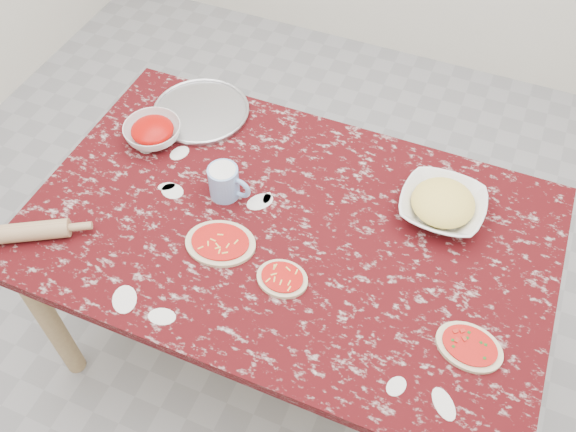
{
  "coord_description": "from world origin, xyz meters",
  "views": [
    {
      "loc": [
        0.44,
        -1.05,
        2.24
      ],
      "look_at": [
        0.0,
        0.0,
        0.8
      ],
      "focal_mm": 38.12,
      "sensor_mm": 36.0,
      "label": 1
    }
  ],
  "objects_px": {
    "worktable": "(288,242)",
    "sauce_bowl": "(153,133)",
    "pizza_tray": "(201,112)",
    "rolling_pin": "(20,233)",
    "cheese_bowl": "(442,207)",
    "flour_mug": "(225,182)"
  },
  "relations": [
    {
      "from": "sauce_bowl",
      "to": "rolling_pin",
      "type": "bearing_deg",
      "value": -105.85
    },
    {
      "from": "sauce_bowl",
      "to": "rolling_pin",
      "type": "xyz_separation_m",
      "value": [
        -0.15,
        -0.52,
        -0.0
      ]
    },
    {
      "from": "pizza_tray",
      "to": "cheese_bowl",
      "type": "xyz_separation_m",
      "value": [
        0.9,
        -0.12,
        0.03
      ]
    },
    {
      "from": "worktable",
      "to": "sauce_bowl",
      "type": "distance_m",
      "value": 0.61
    },
    {
      "from": "pizza_tray",
      "to": "rolling_pin",
      "type": "distance_m",
      "value": 0.74
    },
    {
      "from": "flour_mug",
      "to": "pizza_tray",
      "type": "bearing_deg",
      "value": 129.33
    },
    {
      "from": "sauce_bowl",
      "to": "cheese_bowl",
      "type": "height_order",
      "value": "cheese_bowl"
    },
    {
      "from": "pizza_tray",
      "to": "rolling_pin",
      "type": "bearing_deg",
      "value": -108.6
    },
    {
      "from": "cheese_bowl",
      "to": "rolling_pin",
      "type": "xyz_separation_m",
      "value": [
        -1.14,
        -0.58,
        -0.0
      ]
    },
    {
      "from": "worktable",
      "to": "cheese_bowl",
      "type": "bearing_deg",
      "value": 28.88
    },
    {
      "from": "flour_mug",
      "to": "rolling_pin",
      "type": "relative_size",
      "value": 0.5
    },
    {
      "from": "sauce_bowl",
      "to": "flour_mug",
      "type": "distance_m",
      "value": 0.37
    },
    {
      "from": "cheese_bowl",
      "to": "flour_mug",
      "type": "bearing_deg",
      "value": -163.95
    },
    {
      "from": "worktable",
      "to": "flour_mug",
      "type": "xyz_separation_m",
      "value": [
        -0.23,
        0.04,
        0.14
      ]
    },
    {
      "from": "sauce_bowl",
      "to": "rolling_pin",
      "type": "relative_size",
      "value": 0.67
    },
    {
      "from": "pizza_tray",
      "to": "cheese_bowl",
      "type": "distance_m",
      "value": 0.91
    },
    {
      "from": "worktable",
      "to": "sauce_bowl",
      "type": "relative_size",
      "value": 8.18
    },
    {
      "from": "sauce_bowl",
      "to": "rolling_pin",
      "type": "height_order",
      "value": "sauce_bowl"
    },
    {
      "from": "cheese_bowl",
      "to": "rolling_pin",
      "type": "distance_m",
      "value": 1.28
    },
    {
      "from": "sauce_bowl",
      "to": "cheese_bowl",
      "type": "xyz_separation_m",
      "value": [
        0.99,
        0.06,
        0.0
      ]
    },
    {
      "from": "cheese_bowl",
      "to": "rolling_pin",
      "type": "relative_size",
      "value": 0.9
    },
    {
      "from": "cheese_bowl",
      "to": "flour_mug",
      "type": "height_order",
      "value": "flour_mug"
    }
  ]
}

